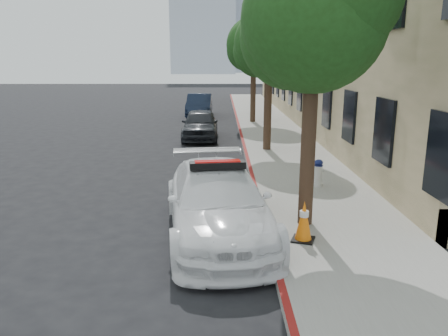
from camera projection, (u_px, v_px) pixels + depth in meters
name	position (u px, v px, depth m)	size (l,w,h in m)	color
ground	(177.00, 200.00, 11.21)	(120.00, 120.00, 0.00)	black
sidewalk	(273.00, 134.00, 20.92)	(3.20, 50.00, 0.15)	gray
curb_strip	(241.00, 134.00, 20.91)	(0.12, 50.00, 0.15)	maroon
building	(364.00, 34.00, 24.63)	(8.00, 36.00, 10.00)	tan
tower_right	(247.00, 1.00, 137.14)	(14.00, 14.00, 44.00)	#9EA8B7
tree_near	(316.00, 18.00, 8.25)	(2.92, 2.82, 5.62)	black
tree_mid	(270.00, 42.00, 16.05)	(2.77, 2.64, 5.43)	black
tree_far	(254.00, 44.00, 23.76)	(3.10, 3.00, 5.81)	black
police_car	(218.00, 202.00, 8.81)	(2.58, 5.11, 1.57)	white
parked_car_mid	(200.00, 124.00, 19.96)	(1.60, 3.97, 1.35)	black
parked_car_far	(200.00, 105.00, 28.19)	(1.53, 4.39, 1.44)	black
fire_hydrant	(318.00, 173.00, 11.88)	(0.31, 0.29, 0.75)	silver
traffic_cone	(304.00, 221.00, 8.25)	(0.52, 0.52, 0.78)	black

